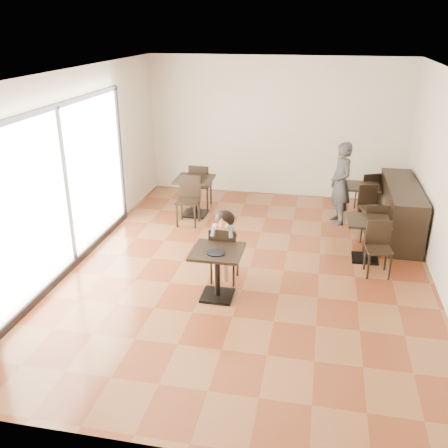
% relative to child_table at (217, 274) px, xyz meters
% --- Properties ---
extents(floor, '(6.00, 8.00, 0.01)m').
position_rel_child_table_xyz_m(floor, '(0.33, 1.06, -0.39)').
color(floor, brown).
rests_on(floor, ground).
extents(ceiling, '(6.00, 8.00, 0.01)m').
position_rel_child_table_xyz_m(ceiling, '(0.33, 1.06, 2.81)').
color(ceiling, white).
rests_on(ceiling, floor).
extents(wall_back, '(6.00, 0.01, 3.20)m').
position_rel_child_table_xyz_m(wall_back, '(0.33, 5.06, 1.21)').
color(wall_back, beige).
rests_on(wall_back, floor).
extents(wall_front, '(6.00, 0.01, 3.20)m').
position_rel_child_table_xyz_m(wall_front, '(0.33, -2.94, 1.21)').
color(wall_front, beige).
rests_on(wall_front, floor).
extents(wall_left, '(0.01, 8.00, 3.20)m').
position_rel_child_table_xyz_m(wall_left, '(-2.67, 1.06, 1.21)').
color(wall_left, beige).
rests_on(wall_left, floor).
extents(storefront_window, '(0.04, 4.50, 2.60)m').
position_rel_child_table_xyz_m(storefront_window, '(-2.64, 0.56, 1.01)').
color(storefront_window, white).
rests_on(storefront_window, floor).
extents(child_table, '(0.74, 0.74, 0.79)m').
position_rel_child_table_xyz_m(child_table, '(0.00, 0.00, 0.00)').
color(child_table, black).
rests_on(child_table, floor).
extents(child_chair, '(0.42, 0.42, 0.94)m').
position_rel_child_table_xyz_m(child_chair, '(0.00, 0.55, 0.08)').
color(child_chair, black).
rests_on(child_chair, floor).
extents(child, '(0.42, 0.59, 1.19)m').
position_rel_child_table_xyz_m(child, '(0.00, 0.55, 0.20)').
color(child, slate).
rests_on(child, child_chair).
extents(plate, '(0.27, 0.27, 0.02)m').
position_rel_child_table_xyz_m(plate, '(0.00, -0.10, 0.40)').
color(plate, black).
rests_on(plate, child_table).
extents(pizza_slice, '(0.28, 0.21, 0.06)m').
position_rel_child_table_xyz_m(pizza_slice, '(0.00, 0.36, 0.64)').
color(pizza_slice, '#E6B778').
rests_on(pizza_slice, child).
extents(adult_patron, '(0.61, 0.73, 1.69)m').
position_rel_child_table_xyz_m(adult_patron, '(1.82, 3.44, 0.45)').
color(adult_patron, '#343439').
rests_on(adult_patron, floor).
extents(cafe_table_mid, '(0.77, 0.77, 0.74)m').
position_rel_child_table_xyz_m(cafe_table_mid, '(2.28, 1.78, -0.02)').
color(cafe_table_mid, black).
rests_on(cafe_table_mid, floor).
extents(cafe_table_left, '(0.79, 0.79, 0.82)m').
position_rel_child_table_xyz_m(cafe_table_left, '(-1.20, 3.30, 0.02)').
color(cafe_table_left, black).
rests_on(cafe_table_left, floor).
extents(cafe_table_back, '(0.92, 0.92, 0.74)m').
position_rel_child_table_xyz_m(cafe_table_back, '(2.28, 3.74, -0.02)').
color(cafe_table_back, black).
rests_on(cafe_table_back, floor).
extents(chair_mid_a, '(0.44, 0.44, 0.89)m').
position_rel_child_table_xyz_m(chair_mid_a, '(2.43, 2.33, 0.05)').
color(chair_mid_a, black).
rests_on(chair_mid_a, floor).
extents(chair_mid_b, '(0.44, 0.44, 0.89)m').
position_rel_child_table_xyz_m(chair_mid_b, '(2.43, 1.23, 0.05)').
color(chair_mid_b, black).
rests_on(chair_mid_b, floor).
extents(chair_left_a, '(0.45, 0.45, 0.99)m').
position_rel_child_table_xyz_m(chair_left_a, '(-1.20, 3.85, 0.10)').
color(chair_left_a, black).
rests_on(chair_left_a, floor).
extents(chair_left_b, '(0.45, 0.45, 0.99)m').
position_rel_child_table_xyz_m(chair_left_b, '(-1.20, 2.75, 0.10)').
color(chair_left_b, black).
rests_on(chair_left_b, floor).
extents(chair_back_a, '(0.52, 0.52, 0.89)m').
position_rel_child_table_xyz_m(chair_back_a, '(2.43, 4.29, 0.05)').
color(chair_back_a, black).
rests_on(chair_back_a, floor).
extents(chair_back_b, '(0.52, 0.52, 0.89)m').
position_rel_child_table_xyz_m(chair_back_b, '(2.43, 3.19, 0.05)').
color(chair_back_b, black).
rests_on(chair_back_b, floor).
extents(service_counter, '(0.60, 2.40, 1.00)m').
position_rel_child_table_xyz_m(service_counter, '(2.98, 3.06, 0.11)').
color(service_counter, black).
rests_on(service_counter, floor).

